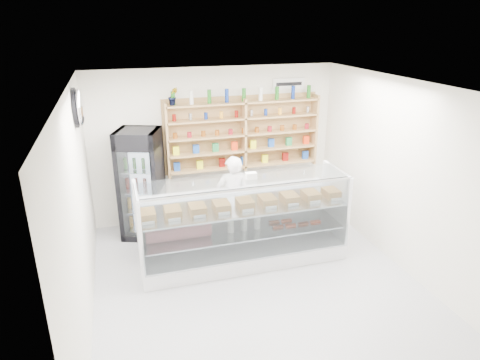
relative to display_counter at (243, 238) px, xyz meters
name	(u,v)px	position (x,y,z in m)	size (l,w,h in m)	color
room	(259,195)	(0.00, -0.74, 1.03)	(5.00, 5.00, 5.00)	#9B9CA0
display_counter	(243,238)	(0.00, 0.00, 0.00)	(3.15, 0.94, 1.37)	white
shop_worker	(233,199)	(0.04, 0.69, 0.38)	(0.55, 0.36, 1.50)	white
drinks_cooler	(142,184)	(-1.40, 1.30, 0.57)	(0.86, 0.85, 1.88)	black
wall_shelving	(244,134)	(0.50, 1.60, 1.22)	(2.84, 0.28, 1.33)	tan
potted_plant	(173,96)	(-0.75, 1.60, 1.97)	(0.17, 0.13, 0.30)	#1E6626
security_mirror	(79,108)	(-2.17, 0.46, 2.08)	(0.15, 0.50, 0.50)	silver
wall_sign	(289,84)	(1.40, 1.73, 2.08)	(0.62, 0.03, 0.20)	white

